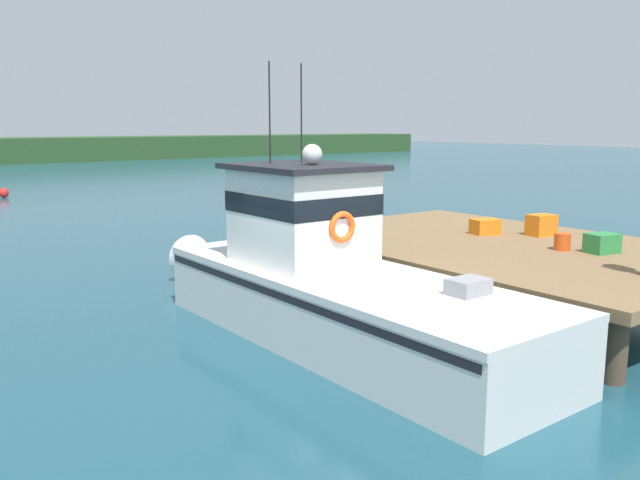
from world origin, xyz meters
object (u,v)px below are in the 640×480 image
Objects in this scene: crate_single_far at (602,243)px; bait_bucket at (562,242)px; crate_single_by_cleat at (485,227)px; main_fishing_boat at (324,279)px; crate_stack_near_edge at (541,225)px; mooring_buoy_inshore at (4,193)px.

bait_bucket is at bearing 119.72° from crate_single_far.
crate_single_by_cleat reaches higher than bait_bucket.
main_fishing_boat is at bearing -172.66° from crate_single_by_cleat.
crate_stack_near_edge is 1.00× the size of crate_single_far.
crate_stack_near_edge is 1.76× the size of bait_bucket.
crate_stack_near_edge is 2.12m from crate_single_far.
crate_single_by_cleat is 1.00× the size of crate_stack_near_edge.
crate_stack_near_edge reaches higher than crate_single_by_cleat.
mooring_buoy_inshore is (-5.65, 27.76, -1.19)m from crate_stack_near_edge.
crate_single_far is at bearing -60.28° from bait_bucket.
crate_stack_near_edge is at bearing 47.61° from bait_bucket.
crate_stack_near_edge is (0.87, -0.89, 0.07)m from crate_single_by_cleat.
crate_stack_near_edge is at bearing -45.85° from crate_single_by_cleat.
crate_single_by_cleat is 2.23m from bait_bucket.
bait_bucket is at bearing -98.51° from crate_single_by_cleat.
crate_single_far is 0.74m from bait_bucket.
crate_single_by_cleat reaches higher than mooring_buoy_inshore.
crate_single_far is (0.04, -2.84, 0.02)m from crate_single_by_cleat.
main_fishing_boat is 16.35× the size of crate_stack_near_edge.
bait_bucket is 0.68× the size of mooring_buoy_inshore.
main_fishing_boat reaches higher than mooring_buoy_inshore.
bait_bucket reaches higher than mooring_buoy_inshore.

